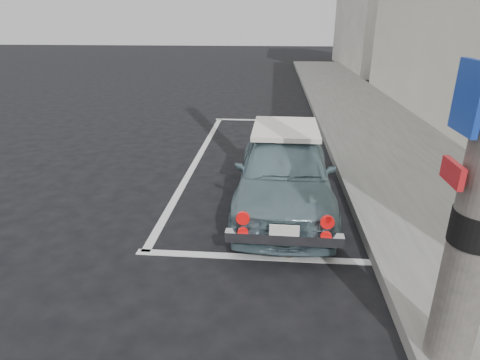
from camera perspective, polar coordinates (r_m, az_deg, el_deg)
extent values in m
plane|color=black|center=(5.34, -2.40, -7.82)|extent=(80.00, 80.00, 0.00)
cube|color=slate|center=(7.54, 24.55, -0.09)|extent=(2.80, 40.00, 0.15)
cube|color=black|center=(9.59, 30.41, 11.53)|extent=(0.10, 16.00, 2.40)
cube|color=silver|center=(4.88, 2.81, -10.93)|extent=(3.00, 0.12, 0.01)
cube|color=silver|center=(11.41, 4.15, 8.47)|extent=(3.00, 0.12, 0.01)
cube|color=silver|center=(8.19, -6.10, 2.95)|extent=(0.12, 7.00, 0.01)
cylinder|color=black|center=(3.26, 30.64, -5.79)|extent=(0.36, 0.36, 0.25)
cube|color=#1439AA|center=(2.90, 29.75, 10.19)|extent=(0.04, 0.35, 0.45)
cube|color=red|center=(3.02, 27.99, 0.93)|extent=(0.04, 0.30, 0.15)
cube|color=white|center=(3.01, 27.91, 0.93)|extent=(0.02, 0.16, 0.08)
imported|color=slate|center=(5.97, 6.31, 1.59)|extent=(1.44, 3.46, 1.17)
cube|color=white|center=(6.14, 6.50, 7.22)|extent=(0.99, 1.32, 0.07)
cube|color=silver|center=(4.54, 6.25, -8.20)|extent=(1.32, 0.14, 0.12)
cube|color=white|center=(4.45, 6.31, -7.38)|extent=(0.33, 0.03, 0.17)
cylinder|color=red|center=(4.41, 0.42, -5.45)|extent=(0.15, 0.04, 0.15)
cylinder|color=red|center=(4.43, 12.33, -5.87)|extent=(0.15, 0.04, 0.15)
cylinder|color=red|center=(4.50, 0.41, -7.49)|extent=(0.12, 0.04, 0.12)
cylinder|color=red|center=(4.52, 12.14, -7.89)|extent=(0.12, 0.04, 0.12)
ellipsoid|color=#78675B|center=(4.91, 6.87, -9.59)|extent=(0.25, 0.33, 0.18)
sphere|color=#78675B|center=(4.76, 7.30, -9.77)|extent=(0.12, 0.12, 0.12)
cone|color=#78675B|center=(4.73, 6.97, -9.21)|extent=(0.04, 0.04, 0.04)
cone|color=#78675B|center=(4.74, 7.70, -9.14)|extent=(0.04, 0.04, 0.04)
cylinder|color=#78675B|center=(5.07, 6.90, -9.26)|extent=(0.14, 0.17, 0.03)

